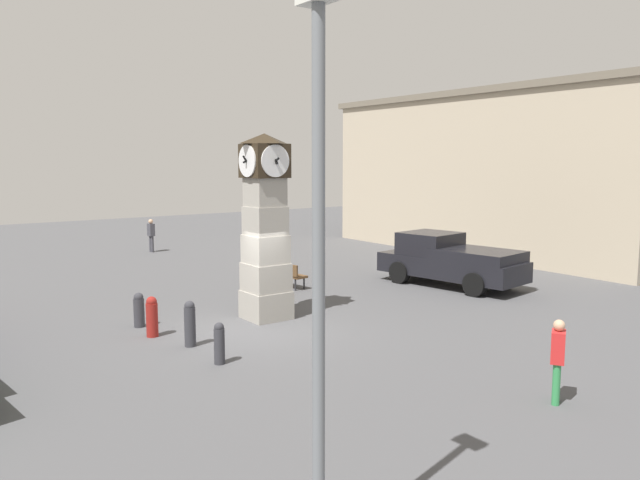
# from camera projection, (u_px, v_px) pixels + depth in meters

# --- Properties ---
(ground_plane) EXTENTS (68.59, 68.59, 0.00)m
(ground_plane) POSITION_uv_depth(u_px,v_px,m) (257.00, 331.00, 16.41)
(ground_plane) COLOR #4C4C4F
(clock_tower) EXTENTS (1.48, 1.35, 5.19)m
(clock_tower) POSITION_uv_depth(u_px,v_px,m) (265.00, 230.00, 17.39)
(clock_tower) COLOR #9B968C
(clock_tower) RESTS_ON ground_plane
(bollard_near_tower) EXTENTS (0.24, 0.24, 0.94)m
(bollard_near_tower) POSITION_uv_depth(u_px,v_px,m) (219.00, 343.00, 13.68)
(bollard_near_tower) COLOR #333338
(bollard_near_tower) RESTS_ON ground_plane
(bollard_mid_row) EXTENTS (0.27, 0.27, 1.12)m
(bollard_mid_row) POSITION_uv_depth(u_px,v_px,m) (190.00, 323.00, 14.97)
(bollard_mid_row) COLOR #333338
(bollard_mid_row) RESTS_ON ground_plane
(bollard_far_row) EXTENTS (0.30, 0.30, 1.04)m
(bollard_far_row) POSITION_uv_depth(u_px,v_px,m) (152.00, 316.00, 15.81)
(bollard_far_row) COLOR maroon
(bollard_far_row) RESTS_ON ground_plane
(bollard_end_row) EXTENTS (0.29, 0.29, 0.94)m
(bollard_end_row) POSITION_uv_depth(u_px,v_px,m) (139.00, 310.00, 16.74)
(bollard_end_row) COLOR #333338
(bollard_end_row) RESTS_ON ground_plane
(pickup_truck) EXTENTS (5.46, 2.66, 1.85)m
(pickup_truck) POSITION_uv_depth(u_px,v_px,m) (450.00, 260.00, 22.24)
(pickup_truck) COLOR black
(pickup_truck) RESTS_ON ground_plane
(bench) EXTENTS (1.65, 0.72, 0.90)m
(bench) POSITION_uv_depth(u_px,v_px,m) (286.00, 273.00, 21.96)
(bench) COLOR brown
(bench) RESTS_ON ground_plane
(pedestrian_near_bench) EXTENTS (0.41, 0.47, 1.58)m
(pedestrian_near_bench) POSITION_uv_depth(u_px,v_px,m) (558.00, 356.00, 11.40)
(pedestrian_near_bench) COLOR #338C4C
(pedestrian_near_bench) RESTS_ON ground_plane
(pedestrian_crossing_lot) EXTENTS (0.41, 0.25, 1.62)m
(pedestrian_crossing_lot) POSITION_uv_depth(u_px,v_px,m) (151.00, 233.00, 30.50)
(pedestrian_crossing_lot) COLOR #3F3F47
(pedestrian_crossing_lot) RESTS_ON ground_plane
(street_lamp_near_road) EXTENTS (0.50, 0.24, 6.25)m
(street_lamp_near_road) POSITION_uv_depth(u_px,v_px,m) (319.00, 240.00, 6.53)
(street_lamp_near_road) COLOR slate
(street_lamp_near_road) RESTS_ON ground_plane
(warehouse_blue_far) EXTENTS (18.17, 10.50, 7.69)m
(warehouse_blue_far) POSITION_uv_depth(u_px,v_px,m) (523.00, 173.00, 31.64)
(warehouse_blue_far) COLOR #B7A88E
(warehouse_blue_far) RESTS_ON ground_plane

